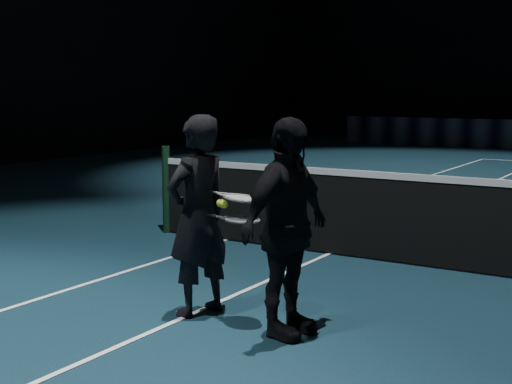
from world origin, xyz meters
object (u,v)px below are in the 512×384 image
at_px(player_b, 286,228).
at_px(racket_upper, 241,198).
at_px(tennis_balls, 223,202).
at_px(player_a, 198,216).
at_px(racket_lower, 243,220).

bearing_deg(player_b, racket_upper, 87.22).
bearing_deg(racket_upper, tennis_balls, -170.43).
relative_size(player_a, racket_lower, 2.37).
relative_size(racket_lower, racket_upper, 1.00).
height_order(player_a, tennis_balls, player_a).
xyz_separation_m(player_a, player_b, (0.85, -0.07, 0.00)).
relative_size(player_b, tennis_balls, 13.42).
bearing_deg(player_b, racket_lower, 92.30).
xyz_separation_m(racket_lower, tennis_balls, (-0.19, 0.02, 0.12)).
bearing_deg(racket_lower, racket_upper, 141.34).
bearing_deg(player_a, tennis_balls, 99.89).
height_order(racket_lower, racket_upper, racket_upper).
bearing_deg(player_a, racket_lower, 98.76).
bearing_deg(racket_upper, racket_lower, -42.66).
distance_m(player_a, racket_upper, 0.44).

